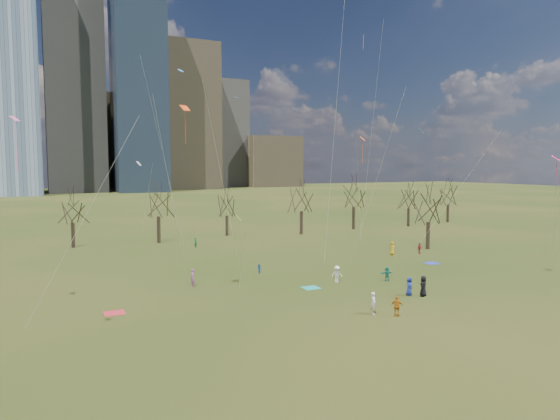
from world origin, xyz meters
name	(u,v)px	position (x,y,z in m)	size (l,w,h in m)	color
ground	(340,302)	(0.00, 0.00, 0.00)	(500.00, 500.00, 0.00)	black
downtown_skyline	(87,106)	(-2.43, 210.64, 39.01)	(212.50, 78.00, 118.00)	slate
bare_tree_row	(208,203)	(-0.09, 37.22, 6.12)	(113.04, 29.80, 9.50)	black
blanket_teal	(311,288)	(0.12, 5.42, 0.01)	(1.60, 1.50, 0.03)	teal
blanket_navy	(432,263)	(19.20, 9.77, 0.01)	(1.60, 1.50, 0.03)	#2234A1
blanket_crimson	(114,313)	(-17.99, 5.01, 0.01)	(1.60, 1.50, 0.03)	#AF232C
person_0	(409,286)	(6.81, -0.82, 0.84)	(0.82, 0.54, 1.68)	navy
person_1	(373,303)	(0.44, -4.14, 0.88)	(0.65, 0.42, 1.77)	silver
person_4	(397,306)	(1.68, -5.50, 0.84)	(0.98, 0.41, 1.67)	orange
person_5	(387,274)	(8.56, 4.64, 0.74)	(1.37, 0.44, 1.48)	#1C7E6C
person_6	(423,286)	(7.73, -1.65, 0.93)	(0.91, 0.59, 1.87)	black
person_7	(192,278)	(-9.98, 10.91, 0.86)	(0.63, 0.41, 1.73)	#A8549D
person_8	(259,269)	(-1.91, 13.30, 0.53)	(0.51, 0.40, 1.06)	#2762AC
person_9	(337,274)	(3.69, 6.41, 0.83)	(1.07, 0.61, 1.66)	white
person_10	(420,248)	(22.43, 15.62, 0.72)	(0.85, 0.35, 1.44)	#AB1832
person_12	(392,248)	(18.42, 16.30, 0.89)	(0.87, 0.57, 1.78)	gold
person_13	(196,243)	(-3.25, 33.18, 0.74)	(0.54, 0.36, 1.48)	#176A30
kites_airborne	(282,154)	(-1.13, 9.26, 12.87)	(64.66, 46.06, 32.21)	#DC4312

